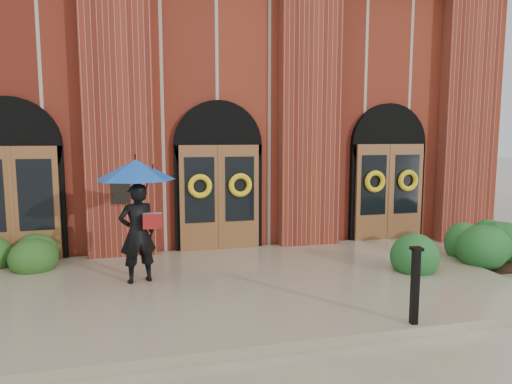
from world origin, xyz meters
name	(u,v)px	position (x,y,z in m)	size (l,w,h in m)	color
ground	(245,292)	(0.00, 0.00, 0.00)	(90.00, 90.00, 0.00)	tan
landing	(243,285)	(0.00, 0.15, 0.07)	(10.00, 5.30, 0.15)	gray
church_building	(191,118)	(0.00, 8.78, 3.50)	(16.20, 12.53, 7.00)	maroon
man_with_umbrella	(137,197)	(-1.89, 0.61, 1.75)	(1.77, 1.77, 2.29)	black
metal_post	(415,284)	(1.98, -2.35, 0.75)	(0.17, 0.17, 1.14)	black
hedge_wall_right	(468,246)	(5.20, 0.50, 0.43)	(3.37, 1.35, 0.87)	#1C5120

